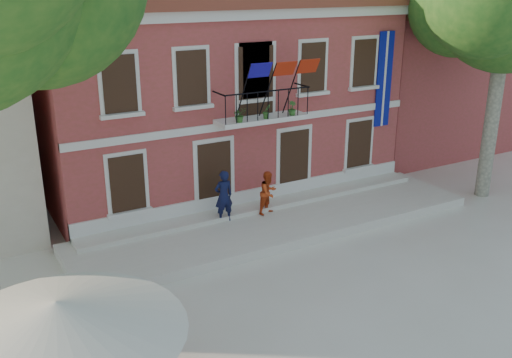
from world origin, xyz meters
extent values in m
plane|color=beige|center=(0.00, 0.00, 0.00)|extent=(90.00, 90.00, 0.00)
cube|color=#B64247|center=(2.00, 10.00, 3.50)|extent=(13.00, 8.00, 7.00)
cube|color=silver|center=(2.00, 6.05, 6.85)|extent=(13.30, 0.35, 0.35)
cube|color=silver|center=(2.00, 5.55, 3.50)|extent=(3.20, 0.90, 0.15)
cube|color=black|center=(2.00, 5.15, 4.50)|extent=(3.20, 0.04, 0.04)
cube|color=#0C158A|center=(7.60, 5.94, 4.30)|extent=(0.70, 0.05, 3.60)
cube|color=#150D90|center=(1.10, 4.80, 5.25)|extent=(0.76, 0.27, 0.47)
cube|color=#B0210B|center=(2.00, 4.80, 5.25)|extent=(0.76, 0.29, 0.47)
cube|color=#B0210B|center=(2.90, 4.80, 5.25)|extent=(0.76, 0.27, 0.47)
imported|color=#26591E|center=(1.00, 5.25, 3.82)|extent=(0.43, 0.37, 0.48)
imported|color=#26591E|center=(2.00, 5.25, 3.82)|extent=(0.26, 0.21, 0.48)
imported|color=#26591E|center=(3.00, 5.25, 3.82)|extent=(0.27, 0.27, 0.48)
cube|color=#B64247|center=(14.00, 11.00, 3.00)|extent=(9.00, 9.00, 6.00)
cube|color=brown|center=(14.00, 11.00, 6.20)|extent=(9.40, 9.40, 0.40)
cube|color=silver|center=(2.00, 4.40, 0.15)|extent=(14.00, 3.40, 0.30)
cylinder|color=#A59E84|center=(10.48, 3.14, 3.05)|extent=(0.53, 0.53, 6.11)
sphere|color=#1B4E18|center=(10.48, 3.14, 7.15)|extent=(4.88, 4.88, 4.88)
cone|color=beige|center=(-6.23, -2.15, 2.79)|extent=(4.16, 4.16, 0.60)
imported|color=#101436|center=(0.34, 5.18, 1.18)|extent=(0.64, 0.42, 1.76)
imported|color=#CF4318|center=(1.96, 5.02, 1.05)|extent=(0.89, 0.79, 1.51)
cube|color=#A78753|center=(-4.58, -0.48, 0.47)|extent=(0.54, 0.54, 0.95)
cylinder|color=#D81487|center=(-4.68, 1.42, 0.38)|extent=(0.84, 0.84, 0.75)
cylinder|color=#D81487|center=(-4.68, 1.42, 0.76)|extent=(0.90, 0.90, 0.02)
cube|color=#A78753|center=(-5.42, 1.50, 0.47)|extent=(0.46, 0.46, 0.95)
cube|color=#A78753|center=(-3.93, 1.34, 0.47)|extent=(0.46, 0.46, 0.95)
camera|label=1|loc=(-7.34, -10.55, 7.90)|focal=40.00mm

